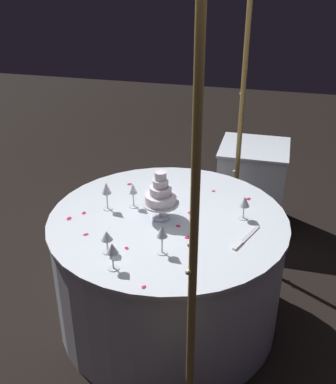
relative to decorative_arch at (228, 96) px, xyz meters
The scene contains 25 objects.
ground_plane 1.59m from the decorative_arch, 89.84° to the right, with size 12.00×12.00×0.00m, color black.
decorative_arch is the anchor object (origin of this frame).
main_table 1.21m from the decorative_arch, 89.84° to the right, with size 1.46×1.46×0.78m.
side_table 1.81m from the decorative_arch, behind, with size 0.58×0.58×0.75m.
tiered_cake 0.72m from the decorative_arch, 86.96° to the right, with size 0.22×0.22×0.31m.
wine_glass_0 0.68m from the decorative_arch, 129.29° to the left, with size 0.06×0.06×0.15m.
wine_glass_1 0.97m from the decorative_arch, 51.53° to the right, with size 0.06×0.06×0.13m.
wine_glass_2 0.86m from the decorative_arch, 126.53° to the right, with size 0.06×0.06×0.15m.
wine_glass_3 0.79m from the decorative_arch, 35.32° to the right, with size 0.06×0.06×0.17m.
wine_glass_4 0.87m from the decorative_arch, 97.70° to the right, with size 0.06×0.06×0.16m.
wine_glass_5 0.98m from the decorative_arch, 39.61° to the right, with size 0.06×0.06×0.15m.
wine_glass_6 0.95m from the decorative_arch, 90.46° to the right, with size 0.06×0.06×0.19m.
cake_knife 0.80m from the decorative_arch, 49.94° to the left, with size 0.28×0.13×0.01m.
rose_petal_0 0.81m from the decorative_arch, 70.06° to the right, with size 0.03×0.02×0.00m, color #C61951.
rose_petal_1 1.01m from the decorative_arch, 61.40° to the right, with size 0.03×0.02×0.00m, color #C61951.
rose_petal_2 1.05m from the decorative_arch, 22.21° to the right, with size 0.03×0.02×0.00m, color #C61951.
rose_petal_3 0.88m from the decorative_arch, 165.21° to the right, with size 0.03×0.02×0.00m, color #C61951.
rose_petal_4 1.19m from the decorative_arch, 79.65° to the right, with size 0.04×0.03×0.00m, color #C61951.
rose_petal_5 1.10m from the decorative_arch, 67.42° to the right, with size 0.03×0.02×0.00m, color #C61951.
rose_petal_6 0.97m from the decorative_arch, 50.65° to the right, with size 0.03×0.02×0.00m, color #C61951.
rose_petal_7 1.14m from the decorative_arch, 84.52° to the right, with size 0.03×0.02×0.00m, color #C61951.
rose_petal_8 0.80m from the decorative_arch, 111.91° to the right, with size 0.03×0.02×0.00m, color #C61951.
rose_petal_9 0.81m from the decorative_arch, 39.82° to the right, with size 0.04×0.03×0.00m, color #C61951.
rose_petal_10 0.86m from the decorative_arch, 159.71° to the left, with size 0.04×0.03×0.00m, color #C61951.
rose_petal_11 1.10m from the decorative_arch, 117.98° to the right, with size 0.03×0.02×0.00m, color #C61951.
Camera 1 is at (2.33, 0.59, 2.22)m, focal length 43.22 mm.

